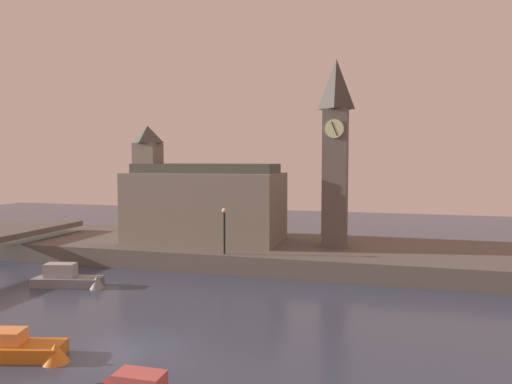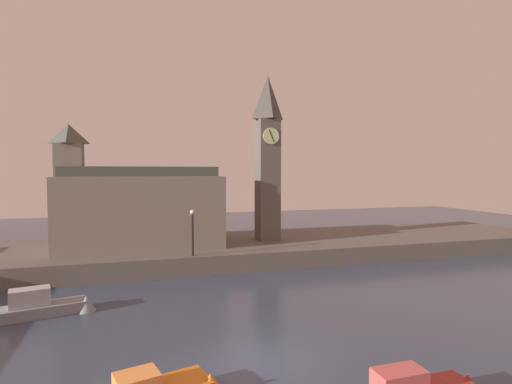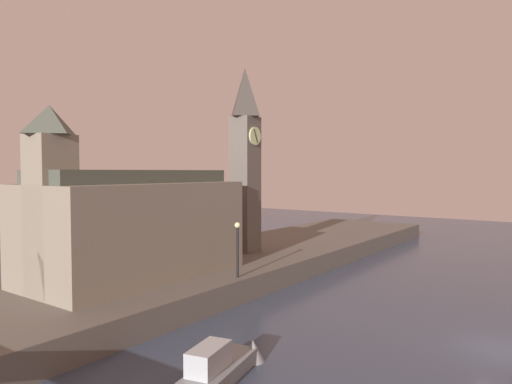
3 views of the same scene
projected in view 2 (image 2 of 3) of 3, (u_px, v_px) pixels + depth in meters
name	position (u px, v px, depth m)	size (l,w,h in m)	color
ground_plane	(262.00, 361.00, 16.83)	(120.00, 120.00, 0.00)	#384256
far_embankment	(193.00, 252.00, 35.92)	(70.00, 12.00, 1.50)	#5B544C
clock_tower	(268.00, 155.00, 37.38)	(2.12, 2.17, 15.04)	#5B544C
parliament_hall	(136.00, 207.00, 34.41)	(13.25, 6.89, 10.10)	slate
streetlamp	(192.00, 227.00, 30.48)	(0.36, 0.36, 3.46)	black
boat_cruiser_grey	(50.00, 306.00, 22.25)	(5.43, 2.41, 1.76)	gray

